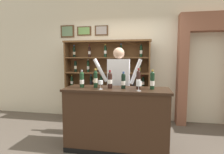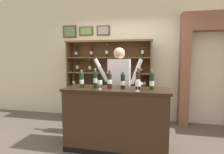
{
  "view_description": "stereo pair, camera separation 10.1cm",
  "coord_description": "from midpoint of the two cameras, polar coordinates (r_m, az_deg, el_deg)",
  "views": [
    {
      "loc": [
        0.55,
        -2.85,
        1.53
      ],
      "look_at": [
        -0.02,
        0.24,
        1.19
      ],
      "focal_mm": 28.69,
      "sensor_mm": 36.0,
      "label": 1
    },
    {
      "loc": [
        0.65,
        -2.83,
        1.53
      ],
      "look_at": [
        -0.02,
        0.24,
        1.19
      ],
      "focal_mm": 28.69,
      "sensor_mm": 36.0,
      "label": 2
    }
  ],
  "objects": [
    {
      "name": "shopkeeper",
      "position": [
        3.47,
        1.29,
        -1.38
      ],
      "size": [
        0.98,
        0.22,
        1.73
      ],
      "color": "#2D3347",
      "rests_on": "ground"
    },
    {
      "name": "back_wall",
      "position": [
        4.52,
        2.87,
        6.71
      ],
      "size": [
        12.0,
        0.19,
        3.15
      ],
      "color": "beige",
      "rests_on": "ground"
    },
    {
      "name": "wine_glass_left",
      "position": [
        2.69,
        7.47,
        -2.22
      ],
      "size": [
        0.08,
        0.08,
        0.15
      ],
      "color": "silver",
      "rests_on": "tasting_counter"
    },
    {
      "name": "wine_glass_center",
      "position": [
        2.81,
        -4.69,
        -1.87
      ],
      "size": [
        0.07,
        0.07,
        0.14
      ],
      "color": "silver",
      "rests_on": "tasting_counter"
    },
    {
      "name": "archway_doorway",
      "position": [
        4.54,
        27.78,
        3.9
      ],
      "size": [
        1.34,
        0.45,
        2.49
      ],
      "color": "brown",
      "rests_on": "ground"
    },
    {
      "name": "tasting_counter",
      "position": [
        3.05,
        0.43,
        -13.25
      ],
      "size": [
        1.71,
        0.57,
        1.03
      ],
      "color": "#382316",
      "rests_on": "ground"
    },
    {
      "name": "tasting_bottle_super_tuscan",
      "position": [
        3.04,
        -10.52,
        -0.77
      ],
      "size": [
        0.07,
        0.07,
        0.29
      ],
      "color": "#19381E",
      "rests_on": "tasting_counter"
    },
    {
      "name": "tasting_bottle_prosecco",
      "position": [
        2.91,
        -1.66,
        -0.94
      ],
      "size": [
        0.07,
        0.07,
        0.3
      ],
      "color": "black",
      "rests_on": "tasting_counter"
    },
    {
      "name": "tasting_bottle_riserva",
      "position": [
        2.86,
        11.72,
        -1.06
      ],
      "size": [
        0.07,
        0.07,
        0.31
      ],
      "color": "black",
      "rests_on": "tasting_counter"
    },
    {
      "name": "wine_shelf",
      "position": [
        4.31,
        -2.28,
        -0.69
      ],
      "size": [
        2.05,
        0.35,
        1.93
      ],
      "color": "brown",
      "rests_on": "ground"
    },
    {
      "name": "tasting_bottle_vin_santo",
      "position": [
        2.87,
        7.41,
        -0.76
      ],
      "size": [
        0.07,
        0.07,
        0.33
      ],
      "color": "black",
      "rests_on": "tasting_counter"
    },
    {
      "name": "tasting_bottle_grappa",
      "position": [
        2.88,
        2.63,
        -1.15
      ],
      "size": [
        0.07,
        0.07,
        0.27
      ],
      "color": "black",
      "rests_on": "tasting_counter"
    },
    {
      "name": "tasting_bottle_chianti",
      "position": [
        2.98,
        -6.24,
        -0.6
      ],
      "size": [
        0.07,
        0.07,
        0.32
      ],
      "color": "black",
      "rests_on": "tasting_counter"
    },
    {
      "name": "ground_plane",
      "position": [
        3.28,
        -1.37,
        -21.85
      ],
      "size": [
        14.0,
        14.0,
        0.02
      ],
      "primitive_type": "cube",
      "color": "brown"
    }
  ]
}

